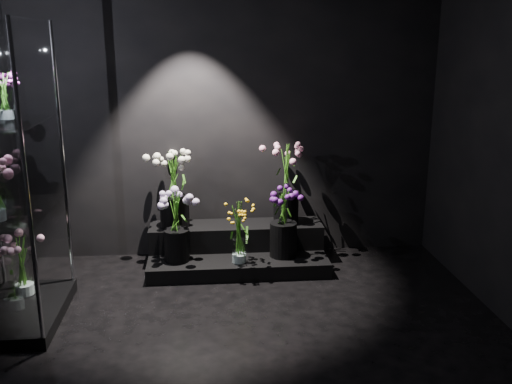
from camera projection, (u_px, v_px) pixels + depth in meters
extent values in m
plane|color=black|center=(246.00, 357.00, 3.88)|extent=(4.00, 4.00, 0.00)
plane|color=black|center=(230.00, 114.00, 5.43)|extent=(4.00, 0.00, 4.00)
plane|color=black|center=(296.00, 298.00, 1.59)|extent=(4.00, 0.00, 4.00)
cube|color=black|center=(237.00, 260.00, 5.38)|extent=(1.65, 0.74, 0.14)
cube|color=black|center=(236.00, 235.00, 5.51)|extent=(1.65, 0.37, 0.23)
cube|color=black|center=(23.00, 313.00, 4.39)|extent=(0.61, 1.01, 0.10)
cube|color=white|center=(11.00, 212.00, 4.18)|extent=(0.55, 0.95, 0.01)
cube|color=white|center=(0.00, 123.00, 4.01)|extent=(0.55, 0.95, 0.01)
cylinder|color=white|center=(239.00, 251.00, 5.13)|extent=(0.13, 0.13, 0.22)
cylinder|color=black|center=(177.00, 245.00, 5.16)|extent=(0.23, 0.23, 0.29)
cylinder|color=black|center=(283.00, 239.00, 5.27)|extent=(0.25, 0.25, 0.32)
cylinder|color=black|center=(175.00, 211.00, 5.39)|extent=(0.27, 0.27, 0.29)
cylinder|color=black|center=(286.00, 207.00, 5.48)|extent=(0.24, 0.24, 0.32)
cylinder|color=white|center=(5.00, 106.00, 4.11)|extent=(0.12, 0.12, 0.19)
cylinder|color=white|center=(24.00, 280.00, 4.56)|extent=(0.16, 0.16, 0.25)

